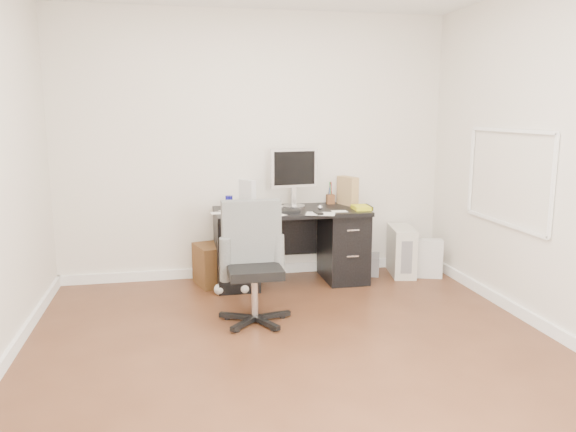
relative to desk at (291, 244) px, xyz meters
name	(u,v)px	position (x,y,z in m)	size (l,w,h in m)	color
ground	(297,351)	(-0.30, -1.65, -0.40)	(4.00, 4.00, 0.00)	#472616
room_shell	(301,119)	(-0.27, -1.62, 1.26)	(4.02, 4.02, 2.71)	silver
desk	(291,244)	(0.00, 0.00, 0.00)	(1.50, 0.70, 0.75)	black
loose_papers	(272,211)	(-0.20, -0.05, 0.35)	(1.10, 0.60, 0.00)	silver
lcd_monitor	(294,178)	(0.05, 0.10, 0.65)	(0.48, 0.28, 0.61)	silver
keyboard	(279,211)	(-0.14, -0.14, 0.36)	(0.40, 0.14, 0.02)	black
computer_mouse	(320,208)	(0.27, -0.11, 0.38)	(0.05, 0.05, 0.05)	silver
travel_mug	(229,204)	(-0.61, -0.01, 0.43)	(0.07, 0.07, 0.16)	#18169C
white_binder	(247,193)	(-0.40, 0.26, 0.49)	(0.11, 0.24, 0.27)	silver
magazine_file	(348,191)	(0.63, 0.15, 0.50)	(0.13, 0.25, 0.29)	olive
pen_cup	(331,193)	(0.48, 0.25, 0.47)	(0.10, 0.10, 0.23)	brown
yellow_book	(362,208)	(0.69, -0.14, 0.37)	(0.17, 0.21, 0.04)	yellow
paper_remote	(320,213)	(0.23, -0.30, 0.36)	(0.27, 0.22, 0.02)	silver
office_chair	(254,264)	(-0.51, -1.02, 0.10)	(0.56, 0.56, 0.99)	#4D4F4D
pc_tower	(401,251)	(1.21, 0.04, -0.15)	(0.23, 0.51, 0.51)	beige
shopping_bag	(428,258)	(1.44, -0.11, -0.20)	(0.29, 0.21, 0.40)	silver
wicker_basket	(217,264)	(-0.73, 0.10, -0.20)	(0.40, 0.40, 0.40)	#483215
desk_printer	(363,264)	(0.82, 0.16, -0.30)	(0.35, 0.28, 0.20)	slate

